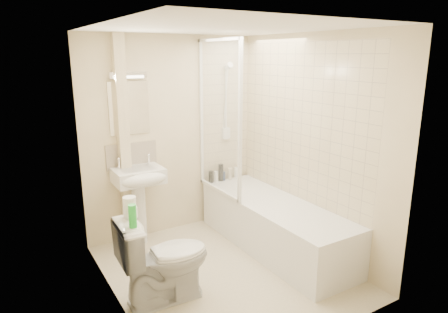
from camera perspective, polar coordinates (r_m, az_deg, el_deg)
floor at (r=4.29m, az=0.16°, el=-15.96°), size 2.50×2.50×0.00m
wall_back at (r=4.91m, az=-7.44°, el=2.88°), size 2.20×0.02×2.40m
wall_left at (r=3.41m, az=-15.83°, el=-2.69°), size 0.02×2.50×2.40m
wall_right at (r=4.49m, az=12.26°, el=1.57°), size 0.02×2.50×2.40m
ceiling at (r=3.71m, az=0.19°, el=17.94°), size 2.20×2.50×0.02m
tile_back at (r=5.21m, az=0.13°, el=6.16°), size 0.70×0.01×1.75m
tile_right at (r=4.54m, az=11.01°, el=4.68°), size 0.01×2.10×1.75m
pipe_boxing at (r=4.65m, az=-14.14°, el=1.90°), size 0.12×0.12×2.40m
splashback at (r=4.76m, az=-13.05°, el=0.16°), size 0.60×0.02×0.30m
mirror at (r=4.66m, az=-13.42°, el=6.72°), size 0.46×0.01×0.60m
strip_light at (r=4.61m, az=-13.60°, el=11.26°), size 0.42×0.07×0.07m
bathtub at (r=4.66m, az=7.20°, el=-9.55°), size 0.70×2.10×0.55m
shower_screen at (r=4.65m, az=-0.74°, el=5.48°), size 0.04×0.92×1.80m
shower_fixture at (r=5.15m, az=0.38°, el=7.42°), size 0.10×0.16×0.99m
pedestal_sink at (r=4.64m, az=-11.95°, el=-3.97°), size 0.54×0.49×1.05m
bottle_black_a at (r=5.19m, az=-1.88°, el=-2.92°), size 0.06×0.06×0.15m
bottle_white_a at (r=5.23m, az=-1.16°, el=-2.86°), size 0.06×0.06×0.14m
bottle_black_b at (r=5.25m, az=-0.44°, el=-2.30°), size 0.07×0.07×0.22m
bottle_blue at (r=5.29m, az=-0.07°, el=-2.80°), size 0.05×0.05×0.12m
bottle_cream at (r=5.33m, az=0.83°, el=-2.45°), size 0.06×0.06×0.15m
bottle_white_b at (r=5.39m, az=1.77°, el=-2.32°), size 0.06×0.06×0.15m
toilet at (r=3.70m, az=-8.50°, el=-14.20°), size 0.52×0.84×0.82m
toilet_roll_lower at (r=3.52m, az=-13.23°, el=-7.77°), size 0.12×0.12×0.09m
toilet_roll_upper at (r=3.45m, az=-13.35°, el=-6.49°), size 0.11×0.11×0.11m
green_bottle at (r=3.31m, az=-12.93°, el=-8.29°), size 0.06×0.06×0.19m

